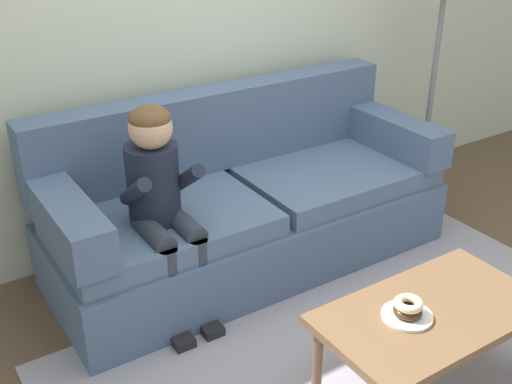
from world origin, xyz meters
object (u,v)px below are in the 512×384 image
object	(u,v)px
couch	(245,206)
toy_controller	(387,295)
person_child	(161,195)
coffee_table	(430,319)
donut	(408,311)

from	to	relation	value
couch	toy_controller	bearing A→B (deg)	-61.95
couch	toy_controller	xyz separation A→B (m)	(0.42, -0.78, -0.32)
person_child	coffee_table	bearing A→B (deg)	-58.94
couch	coffee_table	xyz separation A→B (m)	(0.08, -1.35, 0.03)
couch	coffee_table	bearing A→B (deg)	-86.75
coffee_table	toy_controller	size ratio (longest dim) A/B	4.29
donut	toy_controller	bearing A→B (deg)	49.72
donut	toy_controller	size ratio (longest dim) A/B	0.53
person_child	couch	bearing A→B (deg)	19.03
couch	donut	world-z (taller)	couch
coffee_table	person_child	size ratio (longest dim) A/B	0.88
coffee_table	donut	bearing A→B (deg)	170.34
person_child	toy_controller	xyz separation A→B (m)	(1.03, -0.57, -0.65)
couch	coffee_table	world-z (taller)	couch
couch	toy_controller	size ratio (longest dim) A/B	10.08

